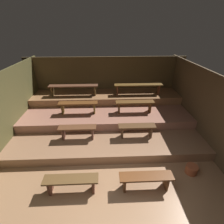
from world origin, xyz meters
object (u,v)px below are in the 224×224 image
at_px(bench_middle_right, 135,104).
at_px(bench_upper_right, 138,86).
at_px(bench_lower_left, 78,130).
at_px(bench_upper_left, 74,87).
at_px(bench_floor_left, 71,181).
at_px(pail_floor, 191,169).
at_px(bench_middle_left, 78,105).
at_px(bench_lower_right, 137,128).
at_px(bench_floor_right, 146,179).

height_order(bench_middle_right, bench_upper_right, bench_upper_right).
relative_size(bench_lower_left, bench_upper_left, 0.58).
xyz_separation_m(bench_floor_left, pail_floor, (2.97, 0.39, -0.21)).
bearing_deg(bench_upper_left, bench_middle_right, -23.47).
distance_m(bench_lower_left, bench_middle_left, 1.14).
height_order(bench_lower_right, pail_floor, bench_lower_right).
relative_size(bench_floor_left, bench_floor_right, 1.00).
relative_size(bench_middle_left, pail_floor, 4.73).
height_order(bench_lower_left, pail_floor, bench_lower_left).
relative_size(bench_lower_right, pail_floor, 3.91).
xyz_separation_m(bench_lower_right, bench_upper_left, (-2.19, 2.09, 0.59)).
bearing_deg(pail_floor, bench_floor_left, -172.42).
distance_m(bench_lower_left, bench_lower_right, 1.79).
xyz_separation_m(bench_floor_left, bench_upper_right, (2.13, 3.69, 0.88)).
height_order(bench_upper_left, pail_floor, bench_upper_left).
relative_size(bench_floor_right, bench_middle_right, 0.89).
bearing_deg(bench_lower_right, bench_middle_right, 84.60).
distance_m(bench_lower_right, bench_upper_left, 3.08).
relative_size(bench_lower_right, bench_middle_left, 0.83).
distance_m(bench_floor_right, bench_middle_left, 3.31).
bearing_deg(pail_floor, bench_lower_left, 158.23).
bearing_deg(pail_floor, bench_middle_right, 116.13).
bearing_deg(bench_floor_left, bench_upper_left, 96.98).
height_order(bench_floor_right, bench_lower_right, bench_lower_right).
bearing_deg(bench_middle_left, bench_lower_right, -30.03).
bearing_deg(bench_floor_right, bench_lower_left, 137.24).
bearing_deg(bench_floor_left, bench_floor_right, 0.00).
distance_m(bench_lower_right, bench_middle_right, 1.14).
xyz_separation_m(bench_middle_right, bench_upper_right, (0.29, 0.99, 0.30)).
relative_size(bench_floor_right, bench_lower_left, 1.08).
relative_size(bench_middle_right, bench_upper_right, 0.71).
height_order(bench_floor_left, bench_middle_right, bench_middle_right).
relative_size(bench_floor_right, bench_lower_right, 1.08).
bearing_deg(bench_lower_right, bench_upper_right, 79.31).
bearing_deg(bench_middle_left, bench_lower_left, -84.60).
distance_m(bench_lower_right, bench_middle_left, 2.21).
height_order(bench_lower_right, bench_middle_left, bench_middle_left).
height_order(bench_middle_right, pail_floor, bench_middle_right).
relative_size(bench_middle_right, bench_upper_left, 0.71).
bearing_deg(bench_lower_left, bench_middle_right, 30.03).
relative_size(bench_upper_left, bench_upper_right, 1.00).
relative_size(bench_floor_right, bench_upper_right, 0.63).
bearing_deg(bench_lower_left, bench_floor_left, -87.93).
xyz_separation_m(bench_floor_right, pail_floor, (1.29, 0.39, -0.21)).
bearing_deg(bench_upper_left, bench_middle_left, -73.69).
height_order(bench_lower_left, bench_upper_left, bench_upper_left).
bearing_deg(bench_middle_right, bench_middle_left, 180.00).
xyz_separation_m(bench_floor_left, bench_lower_left, (-0.06, 1.60, 0.28)).
height_order(bench_upper_left, bench_upper_right, same).
bearing_deg(bench_lower_left, bench_middle_left, 95.40).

